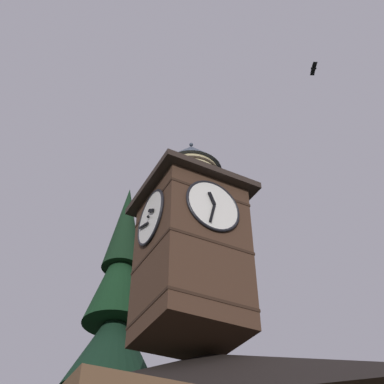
# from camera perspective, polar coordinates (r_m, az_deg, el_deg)

# --- Properties ---
(clock_tower) EXTENTS (3.76, 3.76, 8.48)m
(clock_tower) POSITION_cam_1_polar(r_m,az_deg,el_deg) (17.46, -0.13, -5.26)
(clock_tower) COLOR #422B1E
(clock_tower) RESTS_ON building_main
(flying_bird_high) EXTENTS (0.49, 0.73, 0.15)m
(flying_bird_high) POSITION_cam_1_polar(r_m,az_deg,el_deg) (23.60, 13.79, 13.62)
(flying_bird_high) COLOR black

